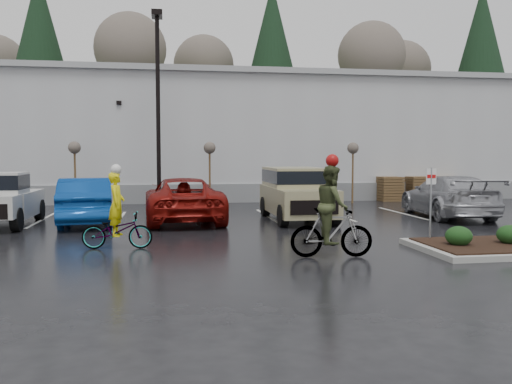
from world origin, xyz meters
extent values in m
plane|color=black|center=(0.00, 0.00, 0.00)|extent=(120.00, 120.00, 0.00)
cube|color=#B5B7BA|center=(0.00, 22.00, 3.50)|extent=(60.00, 15.00, 7.00)
cube|color=slate|center=(0.00, 14.45, 0.50)|extent=(60.00, 0.12, 1.00)
cube|color=#999B9E|center=(0.00, 22.00, 7.05)|extent=(60.50, 15.50, 0.30)
cube|color=#2C441C|center=(0.00, 45.00, 3.00)|extent=(80.00, 25.00, 6.00)
cylinder|color=black|center=(-4.00, 12.00, 4.50)|extent=(0.20, 0.20, 9.00)
cube|color=black|center=(-4.00, 12.00, 9.10)|extent=(0.50, 1.00, 0.25)
cylinder|color=#4C361E|center=(-8.00, 13.00, 1.40)|extent=(0.10, 0.10, 2.80)
sphere|color=#524A42|center=(-8.00, 13.00, 2.90)|extent=(0.60, 0.60, 0.60)
cylinder|color=#4C361E|center=(-1.50, 13.00, 1.40)|extent=(0.10, 0.10, 2.80)
sphere|color=#524A42|center=(-1.50, 13.00, 2.90)|extent=(0.60, 0.60, 0.60)
cylinder|color=#4C361E|center=(6.00, 13.00, 1.40)|extent=(0.10, 0.10, 2.80)
sphere|color=#524A42|center=(6.00, 13.00, 2.90)|extent=(0.60, 0.60, 0.60)
cube|color=#4C361E|center=(8.50, 14.00, 0.68)|extent=(1.20, 1.20, 1.35)
cube|color=#4C361E|center=(10.20, 14.00, 0.68)|extent=(1.20, 1.20, 1.35)
cube|color=#4C361E|center=(12.00, 14.00, 0.68)|extent=(1.20, 1.20, 1.35)
ellipsoid|color=#123413|center=(4.00, -1.00, 0.41)|extent=(0.70, 0.70, 0.52)
ellipsoid|color=#123413|center=(5.50, -1.00, 0.41)|extent=(0.70, 0.70, 0.52)
cylinder|color=gray|center=(3.80, 0.20, 1.10)|extent=(0.05, 0.05, 2.20)
cube|color=white|center=(3.80, 0.20, 1.95)|extent=(0.30, 0.02, 0.45)
cube|color=red|center=(3.80, 0.19, 1.95)|extent=(0.26, 0.02, 0.10)
imported|color=#0D3E94|center=(-6.59, 6.59, 0.86)|extent=(2.36, 5.36, 1.71)
imported|color=maroon|center=(-3.03, 6.75, 0.84)|extent=(3.05, 6.17, 1.68)
imported|color=#AAABB2|center=(7.78, 6.42, 0.85)|extent=(3.01, 6.11, 1.71)
imported|color=#3F3F44|center=(-4.99, 0.92, 0.50)|extent=(1.96, 0.83, 1.00)
imported|color=yellow|center=(-4.99, 0.92, 1.22)|extent=(0.47, 0.67, 1.75)
sphere|color=silver|center=(-4.99, 0.92, 2.17)|extent=(0.29, 0.29, 0.29)
imported|color=#3F3F44|center=(0.42, -1.23, 0.62)|extent=(2.04, 0.80, 1.24)
imported|color=#3B4424|center=(0.42, -1.23, 1.33)|extent=(0.62, 1.00, 1.96)
sphere|color=#990C0C|center=(0.42, -1.23, 2.42)|extent=(0.32, 0.32, 0.32)
camera|label=1|loc=(-3.63, -14.17, 2.58)|focal=38.00mm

